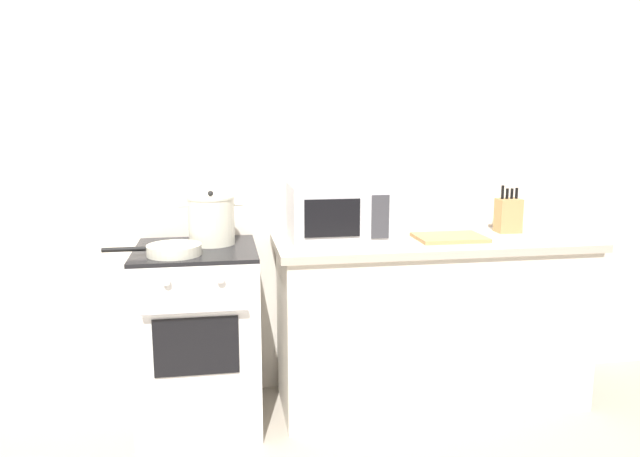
{
  "coord_description": "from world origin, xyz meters",
  "views": [
    {
      "loc": [
        -0.22,
        -2.42,
        1.57
      ],
      "look_at": [
        0.28,
        0.6,
        1.0
      ],
      "focal_mm": 34.18,
      "sensor_mm": 36.0,
      "label": 1
    }
  ],
  "objects": [
    {
      "name": "knife_block",
      "position": [
        1.38,
        0.74,
        1.02
      ],
      "size": [
        0.13,
        0.1,
        0.27
      ],
      "color": "tan",
      "rests_on": "countertop_right"
    },
    {
      "name": "stock_pot",
      "position": [
        -0.27,
        0.69,
        1.04
      ],
      "size": [
        0.32,
        0.24,
        0.28
      ],
      "color": "beige",
      "rests_on": "stove"
    },
    {
      "name": "microwave",
      "position": [
        0.38,
        0.68,
        1.07
      ],
      "size": [
        0.5,
        0.37,
        0.3
      ],
      "color": "silver",
      "rests_on": "countertop_right"
    },
    {
      "name": "stove",
      "position": [
        -0.35,
        0.6,
        0.46
      ],
      "size": [
        0.6,
        0.64,
        0.92
      ],
      "color": "white",
      "rests_on": "ground_plane"
    },
    {
      "name": "frying_pan",
      "position": [
        -0.45,
        0.46,
        0.95
      ],
      "size": [
        0.46,
        0.26,
        0.05
      ],
      "color": "beige",
      "rests_on": "stove"
    },
    {
      "name": "cutting_board",
      "position": [
        0.98,
        0.6,
        0.93
      ],
      "size": [
        0.36,
        0.26,
        0.02
      ],
      "primitive_type": "cube",
      "color": "tan",
      "rests_on": "countertop_right"
    },
    {
      "name": "lower_cabinet_right",
      "position": [
        0.9,
        0.62,
        0.44
      ],
      "size": [
        1.64,
        0.56,
        0.88
      ],
      "primitive_type": "cube",
      "color": "beige",
      "rests_on": "ground_plane"
    },
    {
      "name": "back_wall",
      "position": [
        0.3,
        0.97,
        1.25
      ],
      "size": [
        4.4,
        0.1,
        2.5
      ],
      "primitive_type": "cube",
      "color": "silver",
      "rests_on": "ground_plane"
    },
    {
      "name": "countertop_right",
      "position": [
        0.9,
        0.62,
        0.9
      ],
      "size": [
        1.7,
        0.6,
        0.04
      ],
      "primitive_type": "cube",
      "color": "#ADA393",
      "rests_on": "lower_cabinet_right"
    }
  ]
}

